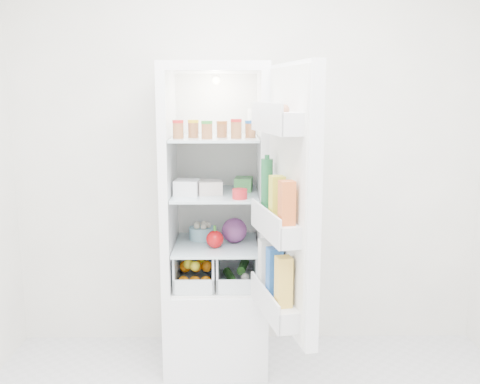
{
  "coord_description": "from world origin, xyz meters",
  "views": [
    {
      "loc": [
        -0.1,
        -1.9,
        1.63
      ],
      "look_at": [
        -0.06,
        0.95,
        1.1
      ],
      "focal_mm": 40.0,
      "sensor_mm": 36.0,
      "label": 1
    }
  ],
  "objects_px": {
    "refrigerator": "(217,254)",
    "red_cabbage": "(234,230)",
    "fridge_door": "(287,207)",
    "mushroom_bowl": "(202,233)"
  },
  "relations": [
    {
      "from": "red_cabbage",
      "to": "fridge_door",
      "type": "xyz_separation_m",
      "value": [
        0.25,
        -0.59,
        0.27
      ]
    },
    {
      "from": "refrigerator",
      "to": "mushroom_bowl",
      "type": "xyz_separation_m",
      "value": [
        -0.09,
        0.04,
        0.12
      ]
    },
    {
      "from": "red_cabbage",
      "to": "mushroom_bowl",
      "type": "distance_m",
      "value": 0.22
    },
    {
      "from": "red_cabbage",
      "to": "fridge_door",
      "type": "height_order",
      "value": "fridge_door"
    },
    {
      "from": "refrigerator",
      "to": "fridge_door",
      "type": "relative_size",
      "value": 1.38
    },
    {
      "from": "refrigerator",
      "to": "mushroom_bowl",
      "type": "bearing_deg",
      "value": 154.0
    },
    {
      "from": "refrigerator",
      "to": "fridge_door",
      "type": "height_order",
      "value": "refrigerator"
    },
    {
      "from": "mushroom_bowl",
      "to": "fridge_door",
      "type": "height_order",
      "value": "fridge_door"
    },
    {
      "from": "refrigerator",
      "to": "red_cabbage",
      "type": "distance_m",
      "value": 0.2
    },
    {
      "from": "fridge_door",
      "to": "red_cabbage",
      "type": "bearing_deg",
      "value": 11.14
    }
  ]
}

